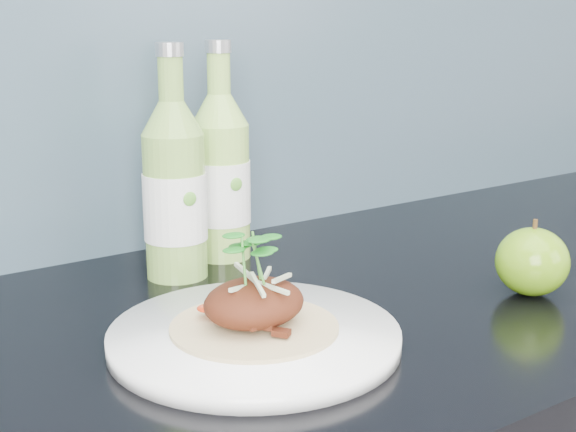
# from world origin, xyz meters

# --- Properties ---
(dinner_plate) EXTENTS (0.33, 0.33, 0.02)m
(dinner_plate) POSITION_xyz_m (-0.11, 1.64, 0.91)
(dinner_plate) COLOR white
(dinner_plate) RESTS_ON kitchen_counter
(pork_taco) EXTENTS (0.16, 0.16, 0.10)m
(pork_taco) POSITION_xyz_m (-0.11, 1.64, 0.94)
(pork_taco) COLOR tan
(pork_taco) RESTS_ON dinner_plate
(green_apple) EXTENTS (0.09, 0.09, 0.09)m
(green_apple) POSITION_xyz_m (0.21, 1.58, 0.94)
(green_apple) COLOR #42820E
(green_apple) RESTS_ON kitchen_counter
(cider_bottle_left) EXTENTS (0.10, 0.10, 0.27)m
(cider_bottle_left) POSITION_xyz_m (-0.08, 1.86, 1.00)
(cider_bottle_left) COLOR #7EAD48
(cider_bottle_left) RESTS_ON kitchen_counter
(cider_bottle_right) EXTENTS (0.10, 0.10, 0.27)m
(cider_bottle_right) POSITION_xyz_m (0.01, 1.89, 1.00)
(cider_bottle_right) COLOR #97C954
(cider_bottle_right) RESTS_ON kitchen_counter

